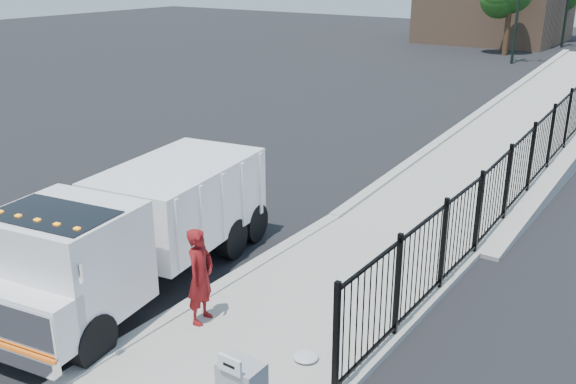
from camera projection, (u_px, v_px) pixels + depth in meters
The scene contains 9 objects.
ground at pixel (233, 283), 12.90m from camera, with size 120.00×120.00×0.00m, color black.
sidewalk at pixel (247, 360), 10.30m from camera, with size 3.55×12.00×0.12m, color #9E998E.
curb at pixel (162, 323), 11.33m from camera, with size 0.30×12.00×0.16m, color #ADAAA3.
ramp at pixel (546, 133), 24.15m from camera, with size 3.95×24.00×1.70m, color #9E998E.
iron_fence at pixel (565, 138), 19.98m from camera, with size 0.10×28.00×1.80m, color black.
truck at pixel (134, 228), 12.23m from camera, with size 3.21×7.05×2.33m.
worker at pixel (200, 276), 11.05m from camera, with size 0.64×0.42×1.75m, color maroon.
arrow_sign at pixel (230, 365), 7.80m from camera, with size 0.35×0.04×0.22m, color white.
debris at pixel (306, 356), 10.22m from camera, with size 0.41×0.41×0.10m, color silver.
Camera 1 is at (7.44, -8.84, 6.11)m, focal length 40.00 mm.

